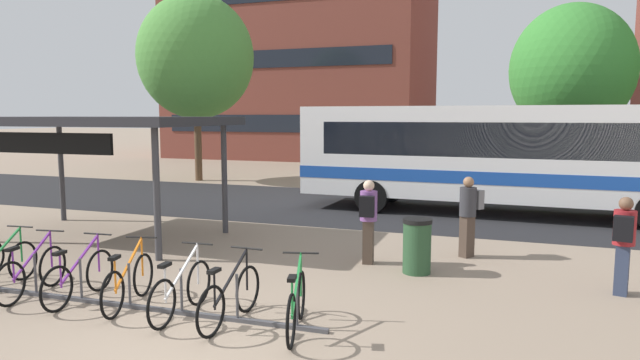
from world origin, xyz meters
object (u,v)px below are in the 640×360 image
parked_bicycle_white_5 (181,291)px  trash_bin (417,246)px  parked_bicycle_black_6 (230,297)px  parked_bicycle_purple_3 (79,277)px  commuter_black_pack_1 (624,239)px  street_tree_0 (572,70)px  commuter_grey_pack_2 (469,211)px  parked_bicycle_orange_4 (129,282)px  parked_bicycle_green_1 (0,267)px  street_tree_1 (196,57)px  parked_bicycle_green_7 (296,305)px  parked_bicycle_purple_2 (32,273)px  city_bus (507,155)px  commuter_black_pack_0 (368,216)px  transit_shelter (98,124)px

parked_bicycle_white_5 → trash_bin: trash_bin is taller
parked_bicycle_black_6 → parked_bicycle_purple_3: bearing=90.1°
parked_bicycle_purple_3 → commuter_black_pack_1: commuter_black_pack_1 is taller
parked_bicycle_purple_3 → street_tree_0: (8.39, 16.63, 4.27)m
parked_bicycle_white_5 → commuter_grey_pack_2: (3.68, 4.93, 0.59)m
parked_bicycle_white_5 → trash_bin: bearing=-42.8°
trash_bin → parked_bicycle_purple_3: bearing=-145.1°
parked_bicycle_white_5 → commuter_black_pack_1: (6.24, 3.22, 0.55)m
trash_bin → parked_bicycle_orange_4: bearing=-139.5°
parked_bicycle_green_1 → parked_bicycle_purple_3: bearing=-97.9°
parked_bicycle_purple_3 → parked_bicycle_black_6: 2.73m
commuter_black_pack_1 → street_tree_1: size_ratio=0.20×
parked_bicycle_black_6 → commuter_black_pack_1: 6.34m
parked_bicycle_black_6 → parked_bicycle_green_7: 0.99m
parked_bicycle_black_6 → commuter_black_pack_1: (5.43, 3.24, 0.55)m
parked_bicycle_white_5 → commuter_black_pack_1: size_ratio=1.06×
parked_bicycle_purple_3 → trash_bin: 5.83m
parked_bicycle_white_5 → commuter_grey_pack_2: 6.18m
commuter_black_pack_1 → parked_bicycle_purple_2: bearing=123.5°
parked_bicycle_orange_4 → parked_bicycle_green_7: (2.81, -0.09, 0.00)m
city_bus → parked_bicycle_orange_4: (-5.33, -10.25, -1.39)m
parked_bicycle_white_5 → parked_bicycle_black_6: 0.82m
parked_bicycle_black_6 → parked_bicycle_green_7: (0.99, 0.02, 0.00)m
commuter_black_pack_1 → city_bus: bearing=28.9°
parked_bicycle_purple_2 → parked_bicycle_orange_4: bearing=-96.4°
parked_bicycle_orange_4 → commuter_black_pack_0: commuter_black_pack_0 is taller
parked_bicycle_green_7 → street_tree_0: bearing=-29.9°
transit_shelter → trash_bin: size_ratio=5.76×
parked_bicycle_green_1 → parked_bicycle_orange_4: same height
commuter_black_pack_1 → trash_bin: commuter_black_pack_1 is taller
parked_bicycle_green_7 → street_tree_1: bearing=21.6°
commuter_black_pack_1 → parked_bicycle_purple_3: bearing=125.1°
parked_bicycle_orange_4 → trash_bin: bearing=-62.2°
commuter_black_pack_0 → parked_bicycle_purple_2: bearing=121.8°
parked_bicycle_green_1 → commuter_grey_pack_2: commuter_grey_pack_2 is taller
street_tree_1 → parked_bicycle_purple_2: bearing=-67.8°
parked_bicycle_black_6 → commuter_black_pack_0: (1.04, 3.73, 0.58)m
city_bus → street_tree_1: 14.46m
parked_bicycle_green_7 → commuter_black_pack_1: commuter_black_pack_1 is taller
parked_bicycle_purple_3 → city_bus: bearing=-36.1°
parked_bicycle_orange_4 → transit_shelter: transit_shelter is taller
parked_bicycle_purple_2 → parked_bicycle_orange_4: (1.83, 0.09, 0.00)m
parked_bicycle_green_7 → parked_bicycle_purple_2: bearing=75.8°
parked_bicycle_purple_2 → commuter_black_pack_0: (4.67, 3.72, 0.58)m
parked_bicycle_orange_4 → commuter_black_pack_0: 4.65m
parked_bicycle_green_1 → parked_bicycle_purple_2: 0.81m
parked_bicycle_orange_4 → parked_bicycle_green_7: size_ratio=1.01×
transit_shelter → street_tree_0: street_tree_0 is taller
transit_shelter → trash_bin: (7.66, -0.50, -2.20)m
parked_bicycle_green_7 → commuter_black_pack_0: size_ratio=1.01×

